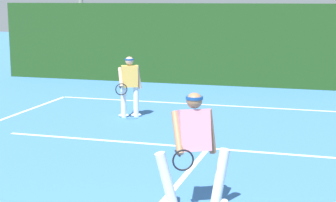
# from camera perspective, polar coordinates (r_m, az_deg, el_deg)

# --- Properties ---
(court_line_baseline_far) EXTENTS (11.00, 0.10, 0.01)m
(court_line_baseline_far) POSITION_cam_1_polar(r_m,az_deg,el_deg) (15.69, 7.68, -0.57)
(court_line_baseline_far) COLOR white
(court_line_baseline_far) RESTS_ON ground_plane
(court_line_service) EXTENTS (8.97, 0.10, 0.01)m
(court_line_service) POSITION_cam_1_polar(r_m,az_deg,el_deg) (11.31, 4.10, -4.82)
(court_line_service) COLOR white
(court_line_service) RESTS_ON ground_plane
(player_near) EXTENTS (1.05, 1.05, 1.68)m
(player_near) POSITION_cam_1_polar(r_m,az_deg,el_deg) (7.96, 2.64, -4.48)
(player_near) COLOR silver
(player_near) RESTS_ON ground_plane
(player_far) EXTENTS (0.64, 0.91, 1.54)m
(player_far) POSITION_cam_1_polar(r_m,az_deg,el_deg) (14.09, -3.95, 1.71)
(player_far) COLOR silver
(player_far) RESTS_ON ground_plane
(back_fence_windscreen) EXTENTS (19.09, 0.12, 2.80)m
(back_fence_windscreen) POSITION_cam_1_polar(r_m,az_deg,el_deg) (19.06, 9.46, 5.56)
(back_fence_windscreen) COLOR #1F4318
(back_fence_windscreen) RESTS_ON ground_plane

